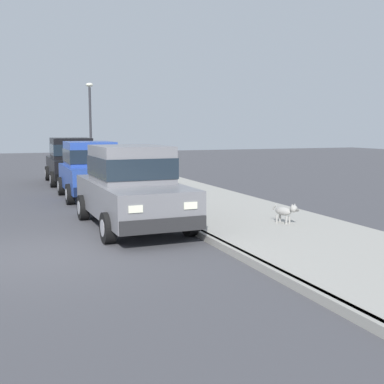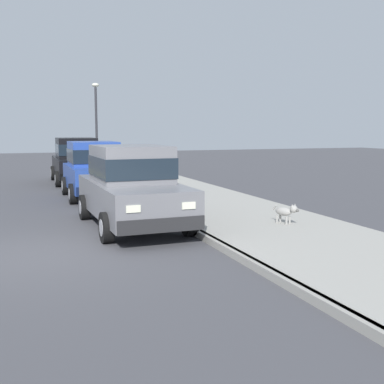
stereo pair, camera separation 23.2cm
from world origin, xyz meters
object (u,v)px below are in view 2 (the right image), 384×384
object	(u,v)px
dog_grey	(286,211)
street_lamp	(96,117)
car_grey_sedan	(132,186)
car_black_sedan	(77,160)
car_blue_hatchback	(94,169)

from	to	relation	value
dog_grey	street_lamp	distance (m)	15.51
street_lamp	dog_grey	bearing A→B (deg)	-83.30
car_grey_sedan	dog_grey	distance (m)	3.64
car_black_sedan	street_lamp	size ratio (longest dim) A/B	1.05
car_grey_sedan	street_lamp	distance (m)	13.85
street_lamp	car_grey_sedan	bearing A→B (deg)	-96.05
car_black_sedan	dog_grey	size ratio (longest dim) A/B	6.40
dog_grey	street_lamp	world-z (taller)	street_lamp
car_grey_sedan	car_blue_hatchback	size ratio (longest dim) A/B	1.22
dog_grey	car_grey_sedan	bearing A→B (deg)	154.07
car_blue_hatchback	car_black_sedan	distance (m)	4.91
car_grey_sedan	car_black_sedan	bearing A→B (deg)	89.99
car_blue_hatchback	street_lamp	distance (m)	8.68
car_black_sedan	street_lamp	xyz separation A→B (m)	(1.44, 3.42, 1.92)
car_blue_hatchback	car_black_sedan	xyz separation A→B (m)	(0.03, 4.91, 0.01)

